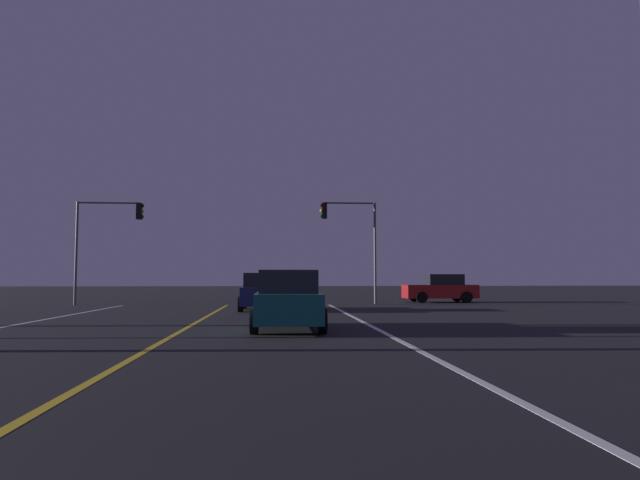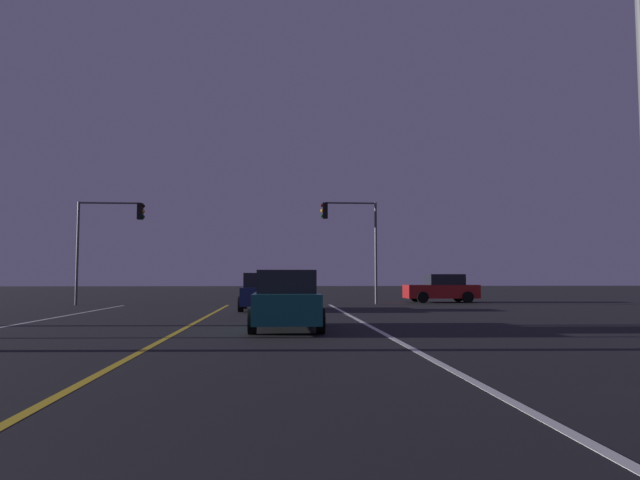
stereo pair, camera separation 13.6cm
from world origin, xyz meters
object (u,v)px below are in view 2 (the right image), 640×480
(car_lead_same_lane, at_px, (286,301))
(traffic_light_near_right, at_px, (350,228))
(car_crossing_side, at_px, (442,289))
(traffic_light_near_left, at_px, (110,228))
(car_ahead_far, at_px, (262,292))

(car_lead_same_lane, height_order, traffic_light_near_right, traffic_light_near_right)
(car_crossing_side, relative_size, traffic_light_near_right, 0.74)
(traffic_light_near_left, bearing_deg, traffic_light_near_right, 0.00)
(car_crossing_side, bearing_deg, car_lead_same_lane, 60.54)
(traffic_light_near_right, bearing_deg, traffic_light_near_left, 0.00)
(car_ahead_far, bearing_deg, traffic_light_near_left, 57.63)
(car_lead_same_lane, bearing_deg, traffic_light_near_right, -14.10)
(car_crossing_side, distance_m, car_ahead_far, 12.85)
(traffic_light_near_right, xyz_separation_m, traffic_light_near_left, (-13.30, -0.00, -0.06))
(car_crossing_side, xyz_separation_m, car_ahead_far, (-10.57, -7.30, 0.00))
(car_crossing_side, bearing_deg, traffic_light_near_right, 18.02)
(car_lead_same_lane, xyz_separation_m, traffic_light_near_left, (-9.50, 15.12, 3.39))
(car_ahead_far, bearing_deg, car_lead_same_lane, -174.31)
(car_crossing_side, distance_m, traffic_light_near_left, 19.50)
(car_lead_same_lane, distance_m, traffic_light_near_left, 18.18)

